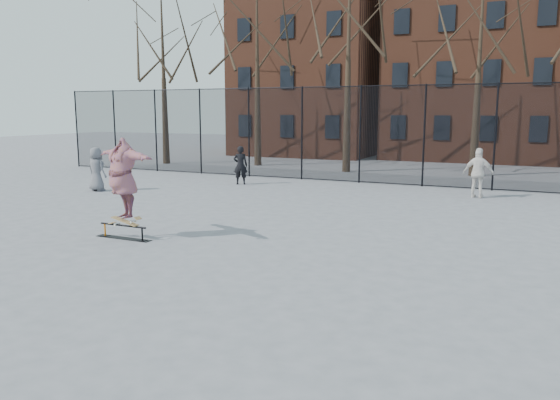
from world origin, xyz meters
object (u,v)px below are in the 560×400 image
at_px(bystander_grey, 97,169).
at_px(bystander_black, 240,165).
at_px(bystander_white, 479,173).
at_px(skate_rail, 123,233).
at_px(skater, 123,182).
at_px(skateboard, 125,223).

distance_m(bystander_grey, bystander_black, 5.56).
relative_size(bystander_grey, bystander_white, 0.95).
xyz_separation_m(skate_rail, skater, (0.07, 0.00, 1.23)).
bearing_deg(skate_rail, skater, 0.00).
bearing_deg(bystander_white, bystander_black, 9.80).
distance_m(skate_rail, bystander_black, 9.78).
bearing_deg(skate_rail, bystander_grey, 137.48).
relative_size(skate_rail, bystander_grey, 0.93).
height_order(bystander_black, bystander_white, bystander_white).
bearing_deg(bystander_grey, skateboard, 145.04).
bearing_deg(skate_rail, bystander_white, 55.09).
height_order(skate_rail, bystander_black, bystander_black).
bearing_deg(bystander_grey, bystander_black, -128.11).
distance_m(skate_rail, bystander_white, 12.18).
relative_size(skate_rail, bystander_black, 0.96).
distance_m(skate_rail, skater, 1.23).
height_order(skateboard, skater, skater).
height_order(skate_rail, bystander_white, bystander_white).
distance_m(skateboard, bystander_black, 9.78).
bearing_deg(bystander_white, skater, 62.28).
bearing_deg(skateboard, skater, 90.00).
distance_m(bystander_black, bystander_white, 9.13).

